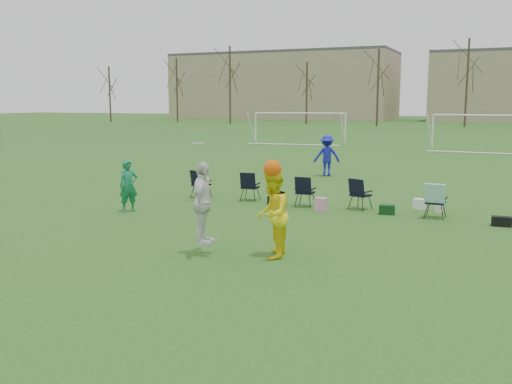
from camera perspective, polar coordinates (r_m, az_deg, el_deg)
The scene contains 8 objects.
ground at distance 10.71m, azimuth -5.28°, elevation -8.86°, with size 260.00×260.00×0.00m, color #245119.
fielder_green_near at distance 17.51m, azimuth -12.64°, elevation 0.58°, with size 0.57×0.37×1.56m, color #147248.
fielder_blue at distance 25.57m, azimuth 7.09°, elevation 3.63°, with size 1.18×0.68×1.83m, color #161CAA.
center_contest at distance 12.07m, azimuth -1.15°, elevation -1.69°, with size 2.22×1.49×2.45m.
sideline_setup at distance 17.60m, azimuth 11.53°, elevation -0.16°, with size 11.47×1.98×1.82m.
goal_left at distance 45.47m, azimuth 4.37°, elevation 7.28°, with size 7.39×0.76×2.46m.
goal_mid at distance 40.95m, azimuth 22.35°, elevation 6.44°, with size 7.40×0.63×2.46m.
tree_line at distance 78.92m, azimuth 20.42°, elevation 9.77°, with size 110.28×3.28×11.40m.
Camera 1 is at (4.95, -8.92, 3.28)m, focal length 40.00 mm.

